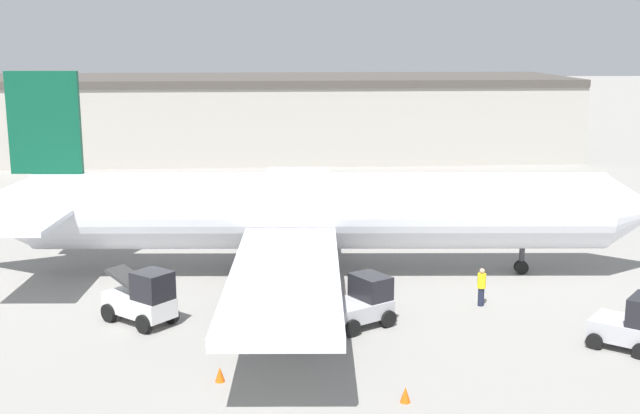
% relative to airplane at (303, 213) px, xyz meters
% --- Properties ---
extents(ground_plane, '(400.00, 400.00, 0.00)m').
position_rel_airplane_xyz_m(ground_plane, '(0.88, -0.05, -3.21)').
color(ground_plane, gray).
extents(terminal_building, '(61.24, 17.04, 8.00)m').
position_rel_airplane_xyz_m(terminal_building, '(-2.24, 42.41, 0.80)').
color(terminal_building, '#ADA89E').
rests_on(terminal_building, ground_plane).
extents(airplane, '(36.30, 33.02, 10.34)m').
position_rel_airplane_xyz_m(airplane, '(0.00, 0.00, 0.00)').
color(airplane, silver).
rests_on(airplane, ground_plane).
extents(ground_crew_worker, '(0.39, 0.39, 1.76)m').
position_rel_airplane_xyz_m(ground_crew_worker, '(7.86, -5.45, -2.27)').
color(ground_crew_worker, '#1E2338').
rests_on(ground_crew_worker, ground_plane).
extents(baggage_tug, '(3.37, 3.20, 2.08)m').
position_rel_airplane_xyz_m(baggage_tug, '(2.14, -7.46, -2.24)').
color(baggage_tug, '#B2B2B7').
rests_on(baggage_tug, ground_plane).
extents(belt_loader_truck, '(3.45, 3.32, 2.42)m').
position_rel_airplane_xyz_m(belt_loader_truck, '(-7.08, -6.81, -2.08)').
color(belt_loader_truck, silver).
rests_on(belt_loader_truck, ground_plane).
extents(pushback_tug, '(3.18, 3.14, 2.19)m').
position_rel_airplane_xyz_m(pushback_tug, '(12.40, -10.81, -2.22)').
color(pushback_tug, '#B2B2B7').
rests_on(pushback_tug, ground_plane).
extents(safety_cone_near, '(0.36, 0.36, 0.55)m').
position_rel_airplane_xyz_m(safety_cone_near, '(2.77, -14.96, -2.93)').
color(safety_cone_near, '#EF590F').
rests_on(safety_cone_near, ground_plane).
extents(safety_cone_far, '(0.36, 0.36, 0.55)m').
position_rel_airplane_xyz_m(safety_cone_far, '(-3.52, -12.90, -2.93)').
color(safety_cone_far, '#EF590F').
rests_on(safety_cone_far, ground_plane).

